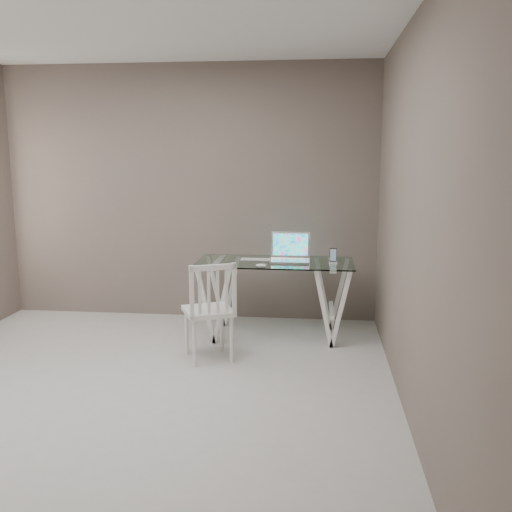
{
  "coord_description": "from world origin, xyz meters",
  "views": [
    {
      "loc": [
        1.38,
        -3.75,
        1.77
      ],
      "look_at": [
        0.82,
        1.32,
        0.85
      ],
      "focal_mm": 40.0,
      "sensor_mm": 36.0,
      "label": 1
    }
  ],
  "objects": [
    {
      "name": "mouse",
      "position": [
        0.87,
        1.33,
        0.76
      ],
      "size": [
        0.1,
        0.06,
        0.03
      ],
      "primitive_type": "ellipsoid",
      "color": "white",
      "rests_on": "desk"
    },
    {
      "name": "laptop",
      "position": [
        1.11,
        1.7,
        0.81
      ],
      "size": [
        0.38,
        0.34,
        0.26
      ],
      "color": "silver",
      "rests_on": "desk"
    },
    {
      "name": "chair",
      "position": [
        0.48,
        0.87,
        0.48
      ],
      "size": [
        0.53,
        0.53,
        0.87
      ],
      "rotation": [
        0.0,
        0.0,
        0.43
      ],
      "color": "silver",
      "rests_on": "ground"
    },
    {
      "name": "phone_dock",
      "position": [
        1.53,
        1.58,
        0.79
      ],
      "size": [
        0.08,
        0.08,
        0.14
      ],
      "color": "white",
      "rests_on": "desk"
    },
    {
      "name": "desk",
      "position": [
        0.97,
        1.62,
        0.38
      ],
      "size": [
        1.5,
        0.7,
        0.75
      ],
      "color": "silver",
      "rests_on": "ground"
    },
    {
      "name": "keyboard",
      "position": [
        0.78,
        1.67,
        0.75
      ],
      "size": [
        0.31,
        0.13,
        0.01
      ],
      "primitive_type": "cube",
      "color": "silver",
      "rests_on": "desk"
    },
    {
      "name": "room",
      "position": [
        -0.06,
        0.02,
        1.72
      ],
      "size": [
        4.5,
        4.52,
        2.71
      ],
      "color": "#AFADA8",
      "rests_on": "ground"
    }
  ]
}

